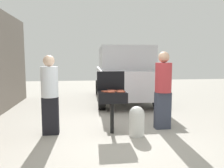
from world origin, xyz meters
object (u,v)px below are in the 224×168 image
person_right (163,87)px  hot_dog_2 (113,91)px  hot_dog_4 (121,91)px  parked_minivan (123,74)px  propane_tank (137,120)px  hot_dog_9 (111,92)px  hot_dog_6 (122,92)px  hot_dog_0 (121,92)px  hot_dog_5 (111,92)px  person_left (50,92)px  bbq_grill (112,98)px  hot_dog_11 (104,91)px  hot_dog_3 (111,91)px  hot_dog_8 (114,91)px  hot_dog_1 (111,90)px  hot_dog_10 (107,92)px  hot_dog_7 (120,90)px

person_right → hot_dog_2: bearing=-1.4°
hot_dog_4 → parked_minivan: parked_minivan is taller
hot_dog_4 → propane_tank: bearing=-33.4°
hot_dog_9 → hot_dog_6: bearing=10.3°
hot_dog_0 → hot_dog_6: (0.04, 0.05, 0.00)m
hot_dog_0 → parked_minivan: 3.91m
hot_dog_5 → hot_dog_6: (0.24, 0.01, 0.00)m
person_left → hot_dog_0: bearing=-13.4°
bbq_grill → hot_dog_2: bearing=66.0°
hot_dog_5 → hot_dog_6: 0.24m
bbq_grill → parked_minivan: size_ratio=0.20×
hot_dog_5 → person_left: (-1.24, 0.21, -0.01)m
hot_dog_6 → propane_tank: 0.66m
hot_dog_2 → hot_dog_6: same height
hot_dog_4 → propane_tank: size_ratio=0.21×
hot_dog_9 → hot_dog_11: (-0.13, 0.16, 0.00)m
person_left → hot_dog_3: bearing=-8.2°
propane_tank → hot_dog_6: bearing=157.9°
hot_dog_8 → hot_dog_4: bearing=2.4°
hot_dog_1 → propane_tank: size_ratio=0.21×
hot_dog_1 → person_right: 1.20m
hot_dog_4 → person_right: person_right is taller
hot_dog_6 → hot_dog_0: bearing=-130.3°
hot_dog_3 → parked_minivan: bearing=75.7°
hot_dog_1 → hot_dog_3: same height
hot_dog_10 → hot_dog_4: bearing=10.8°
hot_dog_2 → parked_minivan: (0.89, 3.61, 0.12)m
hot_dog_2 → bbq_grill: bearing=-114.0°
hot_dog_2 → hot_dog_4: same height
hot_dog_2 → hot_dog_4: 0.18m
hot_dog_2 → hot_dog_8: 0.10m
person_right → hot_dog_3: bearing=1.9°
bbq_grill → hot_dog_0: 0.26m
hot_dog_0 → hot_dog_6: same height
hot_dog_1 → hot_dog_9: size_ratio=1.00×
bbq_grill → person_left: (-1.28, 0.09, 0.15)m
bbq_grill → parked_minivan: bearing=75.9°
hot_dog_4 → hot_dog_9: size_ratio=1.00×
hot_dog_6 → person_left: 1.49m
hot_dog_11 → hot_dog_1: bearing=31.7°
hot_dog_4 → hot_dog_6: size_ratio=1.00×
hot_dog_6 → hot_dog_7: same height
hot_dog_1 → hot_dog_10: 0.21m
hot_dog_7 → person_left: person_left is taller
hot_dog_4 → parked_minivan: (0.74, 3.71, 0.12)m
hot_dog_8 → person_right: bearing=9.8°
hot_dog_0 → hot_dog_3: size_ratio=1.00×
hot_dog_2 → hot_dog_7: 0.15m
hot_dog_9 → parked_minivan: (0.95, 3.83, 0.12)m
bbq_grill → hot_dog_4: 0.24m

